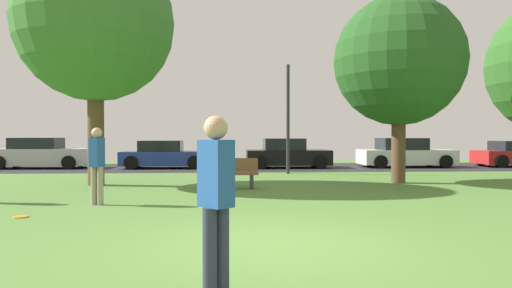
{
  "coord_description": "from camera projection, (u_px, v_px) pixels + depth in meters",
  "views": [
    {
      "loc": [
        -0.63,
        -6.57,
        1.58
      ],
      "look_at": [
        0.0,
        3.91,
        1.38
      ],
      "focal_mm": 32.1,
      "sensor_mm": 36.0,
      "label": 1
    }
  ],
  "objects": [
    {
      "name": "parked_car_blue",
      "position": [
        164.0,
        155.0,
        22.04
      ],
      "size": [
        4.14,
        2.0,
        1.33
      ],
      "color": "#233893",
      "rests_on": "ground_plane"
    },
    {
      "name": "parked_car_silver",
      "position": [
        41.0,
        154.0,
        21.96
      ],
      "size": [
        4.5,
        1.93,
        1.47
      ],
      "color": "#B7B7BC",
      "rests_on": "ground_plane"
    },
    {
      "name": "person_catcher",
      "position": [
        216.0,
        195.0,
        4.49
      ],
      "size": [
        0.38,
        0.39,
        1.78
      ],
      "rotation": [
        0.0,
        0.0,
        2.29
      ],
      "color": "#2D334C",
      "rests_on": "ground_plane"
    },
    {
      "name": "frisbee_disc",
      "position": [
        21.0,
        217.0,
        8.8
      ],
      "size": [
        0.27,
        0.27,
        0.03
      ],
      "primitive_type": "cylinder",
      "color": "orange",
      "rests_on": "ground_plane"
    },
    {
      "name": "road_strip",
      "position": [
        241.0,
        167.0,
        22.59
      ],
      "size": [
        44.0,
        6.4,
        0.01
      ],
      "primitive_type": "cube",
      "color": "#28282B",
      "rests_on": "ground_plane"
    },
    {
      "name": "park_bench",
      "position": [
        231.0,
        173.0,
        13.58
      ],
      "size": [
        1.6,
        0.45,
        0.9
      ],
      "rotation": [
        0.0,
        0.0,
        3.14
      ],
      "color": "brown",
      "rests_on": "ground_plane"
    },
    {
      "name": "ground_plane",
      "position": [
        272.0,
        244.0,
        6.62
      ],
      "size": [
        44.0,
        44.0,
        0.0
      ],
      "primitive_type": "plane",
      "color": "#547F38"
    },
    {
      "name": "oak_tree_right",
      "position": [
        399.0,
        61.0,
        15.11
      ],
      "size": [
        4.28,
        4.28,
        6.19
      ],
      "color": "brown",
      "rests_on": "ground_plane"
    },
    {
      "name": "oak_tree_center",
      "position": [
        95.0,
        24.0,
        14.4
      ],
      "size": [
        4.94,
        4.94,
        7.6
      ],
      "color": "brown",
      "rests_on": "ground_plane"
    },
    {
      "name": "parked_car_white",
      "position": [
        405.0,
        154.0,
        22.81
      ],
      "size": [
        4.56,
        2.08,
        1.45
      ],
      "color": "white",
      "rests_on": "ground_plane"
    },
    {
      "name": "parked_car_black",
      "position": [
        287.0,
        154.0,
        22.32
      ],
      "size": [
        4.05,
        2.11,
        1.43
      ],
      "color": "black",
      "rests_on": "ground_plane"
    },
    {
      "name": "street_lamp_post",
      "position": [
        288.0,
        119.0,
        18.86
      ],
      "size": [
        0.14,
        0.14,
        4.5
      ],
      "primitive_type": "cylinder",
      "color": "#2D2D33",
      "rests_on": "ground_plane"
    },
    {
      "name": "person_bystander",
      "position": [
        97.0,
        162.0,
        10.37
      ],
      "size": [
        0.3,
        0.37,
        1.76
      ],
      "rotation": [
        0.0,
        0.0,
        1.28
      ],
      "color": "gray",
      "rests_on": "ground_plane"
    }
  ]
}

